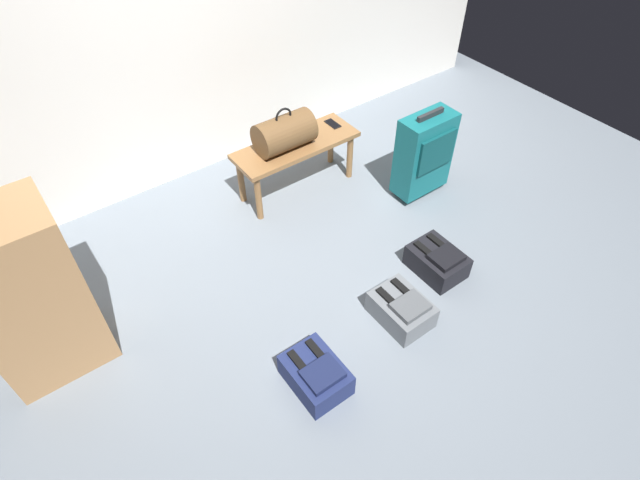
{
  "coord_description": "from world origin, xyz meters",
  "views": [
    {
      "loc": [
        -1.43,
        -1.92,
        2.71
      ],
      "look_at": [
        0.01,
        0.04,
        0.25
      ],
      "focal_mm": 28.76,
      "sensor_mm": 36.0,
      "label": 1
    }
  ],
  "objects_px": {
    "duffel_bag_brown": "(284,133)",
    "suitcase_upright_teal": "(424,154)",
    "side_cabinet": "(29,297)",
    "cell_phone": "(333,124)",
    "bench": "(296,151)",
    "backpack_grey": "(402,309)",
    "backpack_dark": "(437,261)",
    "backpack_navy": "(316,375)"
  },
  "relations": [
    {
      "from": "duffel_bag_brown",
      "to": "suitcase_upright_teal",
      "type": "height_order",
      "value": "duffel_bag_brown"
    },
    {
      "from": "suitcase_upright_teal",
      "to": "side_cabinet",
      "type": "height_order",
      "value": "side_cabinet"
    },
    {
      "from": "cell_phone",
      "to": "suitcase_upright_teal",
      "type": "distance_m",
      "value": 0.77
    },
    {
      "from": "bench",
      "to": "suitcase_upright_teal",
      "type": "distance_m",
      "value": 0.99
    },
    {
      "from": "suitcase_upright_teal",
      "to": "backpack_grey",
      "type": "height_order",
      "value": "suitcase_upright_teal"
    },
    {
      "from": "duffel_bag_brown",
      "to": "backpack_grey",
      "type": "xyz_separation_m",
      "value": [
        -0.12,
        -1.49,
        -0.48
      ]
    },
    {
      "from": "suitcase_upright_teal",
      "to": "side_cabinet",
      "type": "xyz_separation_m",
      "value": [
        -2.82,
        0.16,
        0.17
      ]
    },
    {
      "from": "backpack_dark",
      "to": "backpack_grey",
      "type": "distance_m",
      "value": 0.51
    },
    {
      "from": "side_cabinet",
      "to": "backpack_navy",
      "type": "bearing_deg",
      "value": -43.75
    },
    {
      "from": "cell_phone",
      "to": "backpack_navy",
      "type": "relative_size",
      "value": 0.38
    },
    {
      "from": "backpack_navy",
      "to": "backpack_dark",
      "type": "relative_size",
      "value": 1.0
    },
    {
      "from": "duffel_bag_brown",
      "to": "cell_phone",
      "type": "xyz_separation_m",
      "value": [
        0.49,
        0.04,
        -0.13
      ]
    },
    {
      "from": "side_cabinet",
      "to": "suitcase_upright_teal",
      "type": "bearing_deg",
      "value": -3.29
    },
    {
      "from": "cell_phone",
      "to": "bench",
      "type": "bearing_deg",
      "value": -173.79
    },
    {
      "from": "suitcase_upright_teal",
      "to": "backpack_grey",
      "type": "xyz_separation_m",
      "value": [
        -0.98,
        -0.86,
        -0.29
      ]
    },
    {
      "from": "duffel_bag_brown",
      "to": "cell_phone",
      "type": "relative_size",
      "value": 3.06
    },
    {
      "from": "suitcase_upright_teal",
      "to": "duffel_bag_brown",
      "type": "bearing_deg",
      "value": 144.05
    },
    {
      "from": "backpack_dark",
      "to": "suitcase_upright_teal",
      "type": "bearing_deg",
      "value": 54.27
    },
    {
      "from": "bench",
      "to": "side_cabinet",
      "type": "relative_size",
      "value": 0.91
    },
    {
      "from": "cell_phone",
      "to": "backpack_grey",
      "type": "relative_size",
      "value": 0.38
    },
    {
      "from": "bench",
      "to": "cell_phone",
      "type": "relative_size",
      "value": 6.94
    },
    {
      "from": "bench",
      "to": "backpack_dark",
      "type": "relative_size",
      "value": 2.63
    },
    {
      "from": "bench",
      "to": "backpack_navy",
      "type": "height_order",
      "value": "bench"
    },
    {
      "from": "bench",
      "to": "side_cabinet",
      "type": "xyz_separation_m",
      "value": [
        -2.05,
        -0.46,
        0.18
      ]
    },
    {
      "from": "cell_phone",
      "to": "side_cabinet",
      "type": "height_order",
      "value": "side_cabinet"
    },
    {
      "from": "duffel_bag_brown",
      "to": "side_cabinet",
      "type": "distance_m",
      "value": 2.01
    },
    {
      "from": "bench",
      "to": "cell_phone",
      "type": "distance_m",
      "value": 0.4
    },
    {
      "from": "duffel_bag_brown",
      "to": "backpack_navy",
      "type": "relative_size",
      "value": 1.16
    },
    {
      "from": "backpack_dark",
      "to": "backpack_grey",
      "type": "height_order",
      "value": "same"
    },
    {
      "from": "cell_phone",
      "to": "backpack_navy",
      "type": "height_order",
      "value": "cell_phone"
    },
    {
      "from": "bench",
      "to": "duffel_bag_brown",
      "type": "relative_size",
      "value": 2.27
    },
    {
      "from": "suitcase_upright_teal",
      "to": "side_cabinet",
      "type": "bearing_deg",
      "value": 176.71
    },
    {
      "from": "duffel_bag_brown",
      "to": "side_cabinet",
      "type": "relative_size",
      "value": 0.4
    },
    {
      "from": "bench",
      "to": "backpack_grey",
      "type": "distance_m",
      "value": 1.53
    },
    {
      "from": "suitcase_upright_teal",
      "to": "backpack_dark",
      "type": "bearing_deg",
      "value": -125.73
    },
    {
      "from": "duffel_bag_brown",
      "to": "backpack_dark",
      "type": "distance_m",
      "value": 1.46
    },
    {
      "from": "backpack_dark",
      "to": "cell_phone",
      "type": "bearing_deg",
      "value": 84.81
    },
    {
      "from": "backpack_grey",
      "to": "side_cabinet",
      "type": "height_order",
      "value": "side_cabinet"
    },
    {
      "from": "cell_phone",
      "to": "backpack_navy",
      "type": "distance_m",
      "value": 2.09
    },
    {
      "from": "cell_phone",
      "to": "suitcase_upright_teal",
      "type": "height_order",
      "value": "suitcase_upright_teal"
    },
    {
      "from": "backpack_navy",
      "to": "side_cabinet",
      "type": "relative_size",
      "value": 0.35
    },
    {
      "from": "suitcase_upright_teal",
      "to": "backpack_grey",
      "type": "relative_size",
      "value": 1.94
    }
  ]
}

